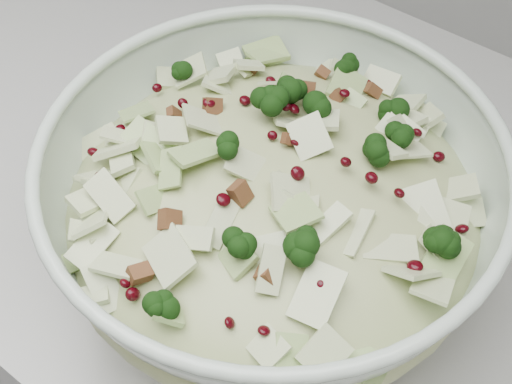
% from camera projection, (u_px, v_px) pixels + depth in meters
% --- Properties ---
extents(mixing_bowl, '(0.45, 0.45, 0.14)m').
position_uv_depth(mixing_bowl, '(272.00, 209.00, 0.55)').
color(mixing_bowl, silver).
rests_on(mixing_bowl, counter).
extents(salad, '(0.39, 0.39, 0.14)m').
position_uv_depth(salad, '(273.00, 190.00, 0.53)').
color(salad, '#B5C083').
rests_on(salad, mixing_bowl).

